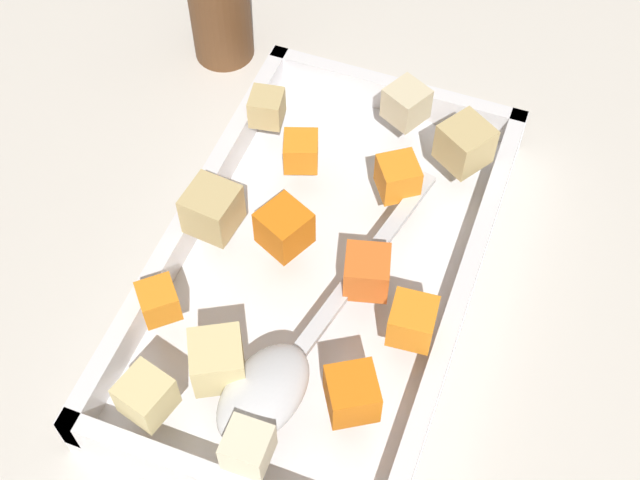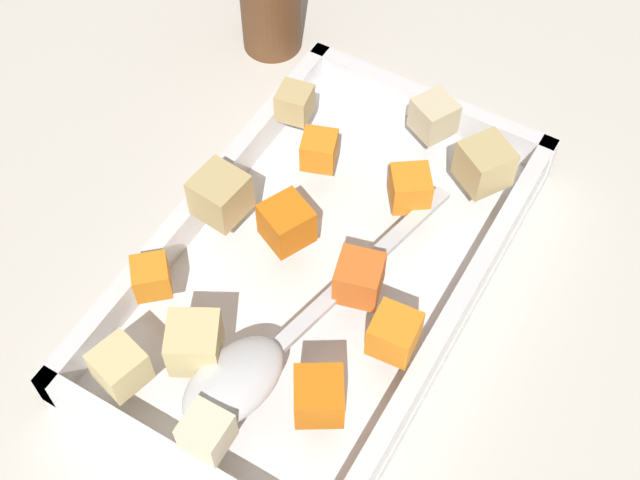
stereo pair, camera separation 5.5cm
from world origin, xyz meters
TOP-DOWN VIEW (x-y plane):
  - ground_plane at (0.00, 0.00)m, footprint 4.00×4.00m
  - baking_dish at (0.01, -0.00)m, footprint 0.34×0.21m
  - carrot_chunk_corner_se at (0.05, 0.07)m, footprint 0.03×0.03m
  - carrot_chunk_heap_side at (0.01, -0.02)m, footprint 0.04×0.04m
  - carrot_chunk_far_left at (-0.05, -0.04)m, footprint 0.03×0.03m
  - carrot_chunk_near_right at (0.11, 0.06)m, footprint 0.04×0.04m
  - carrot_chunk_corner_nw at (0.09, -0.08)m, footprint 0.03×0.03m
  - carrot_chunk_corner_ne at (0.03, 0.04)m, footprint 0.03×0.03m
  - carrot_chunk_under_handle at (-0.06, 0.03)m, footprint 0.04×0.04m
  - potato_chunk_mid_right at (-0.10, 0.07)m, footprint 0.04×0.04m
  - potato_chunk_near_spoon at (-0.08, -0.08)m, footprint 0.03×0.03m
  - potato_chunk_rim_edge at (0.15, -0.06)m, footprint 0.03×0.03m
  - potato_chunk_heap_top at (0.16, 0.01)m, footprint 0.03×0.03m
  - potato_chunk_back_center at (0.12, -0.03)m, footprint 0.04×0.04m
  - potato_chunk_mid_left at (0.02, -0.08)m, footprint 0.04×0.04m
  - potato_chunk_far_right at (-0.12, 0.02)m, footprint 0.04×0.04m
  - serving_spoon at (0.11, 0.01)m, footprint 0.24×0.08m

SIDE VIEW (x-z plane):
  - ground_plane at x=0.00m, z-range 0.00..0.00m
  - baking_dish at x=0.01m, z-range -0.01..0.03m
  - serving_spoon at x=0.11m, z-range 0.04..0.06m
  - carrot_chunk_corner_nw at x=0.09m, z-range 0.04..0.07m
  - potato_chunk_near_spoon at x=-0.08m, z-range 0.04..0.07m
  - carrot_chunk_far_left at x=-0.05m, z-range 0.04..0.07m
  - potato_chunk_heap_top at x=0.16m, z-range 0.04..0.07m
  - carrot_chunk_under_handle at x=-0.06m, z-range 0.04..0.07m
  - potato_chunk_far_right at x=-0.12m, z-range 0.04..0.07m
  - potato_chunk_rim_edge at x=0.15m, z-range 0.04..0.07m
  - carrot_chunk_corner_se at x=0.05m, z-range 0.04..0.07m
  - carrot_chunk_corner_ne at x=0.03m, z-range 0.04..0.07m
  - carrot_chunk_near_right at x=0.11m, z-range 0.04..0.07m
  - carrot_chunk_heap_side at x=0.01m, z-range 0.04..0.07m
  - potato_chunk_back_center at x=0.12m, z-range 0.04..0.07m
  - potato_chunk_mid_right at x=-0.10m, z-range 0.04..0.07m
  - potato_chunk_mid_left at x=0.02m, z-range 0.04..0.07m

